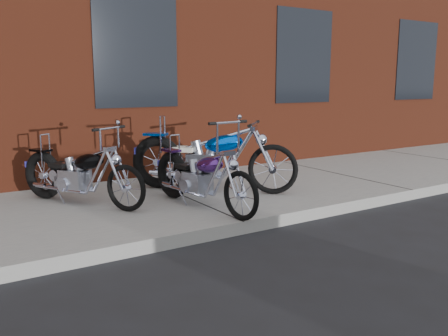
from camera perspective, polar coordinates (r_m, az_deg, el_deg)
ground at (r=5.41m, az=2.38°, el=-7.99°), size 120.00×120.00×0.00m
sidewalk at (r=6.63m, az=-5.03°, el=-3.93°), size 22.00×3.00×0.15m
chopper_purple at (r=5.90m, az=-2.79°, el=-1.36°), size 0.50×1.98×1.11m
chopper_blue at (r=6.79m, az=-1.80°, el=0.89°), size 1.79×1.82×1.06m
chopper_third at (r=6.32m, az=-17.02°, el=-0.98°), size 1.08×1.78×1.02m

